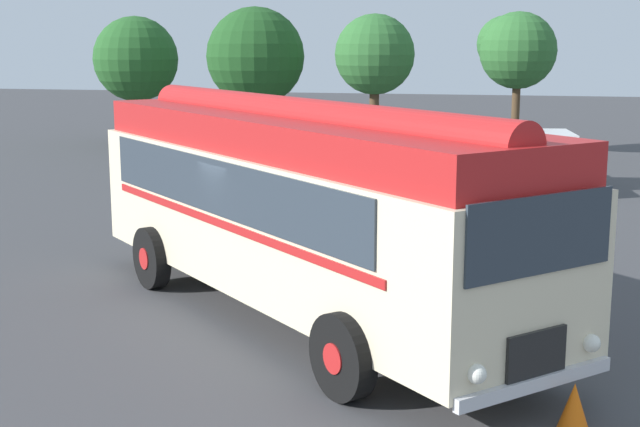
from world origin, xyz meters
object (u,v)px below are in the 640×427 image
(vintage_bus, at_px, (300,200))
(car_mid_left, at_px, (449,158))
(car_near_left, at_px, (368,151))
(car_mid_right, at_px, (546,159))
(traffic_cone, at_px, (574,406))

(vintage_bus, height_order, car_mid_left, vintage_bus)
(vintage_bus, xyz_separation_m, car_near_left, (-1.39, 14.87, -1.05))
(car_mid_left, xyz_separation_m, car_mid_right, (2.87, 0.18, 0.00))
(traffic_cone, bearing_deg, vintage_bus, 140.00)
(car_near_left, bearing_deg, car_mid_right, -9.21)
(vintage_bus, distance_m, car_mid_left, 13.88)
(vintage_bus, bearing_deg, car_mid_right, 73.47)
(vintage_bus, bearing_deg, traffic_cone, -40.00)
(car_mid_right, bearing_deg, car_near_left, 170.79)
(car_mid_left, xyz_separation_m, traffic_cone, (2.74, -17.16, -0.57))
(car_near_left, relative_size, traffic_cone, 7.71)
(car_near_left, distance_m, car_mid_left, 2.88)
(vintage_bus, bearing_deg, car_mid_left, 84.71)
(car_mid_left, distance_m, car_mid_right, 2.87)
(car_near_left, xyz_separation_m, car_mid_left, (2.67, -1.08, 0.00))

